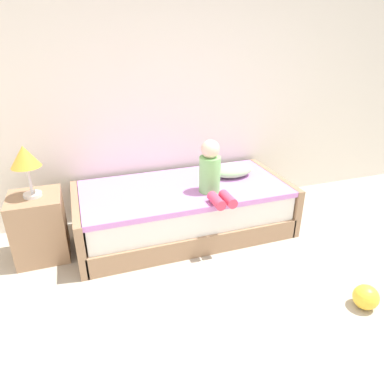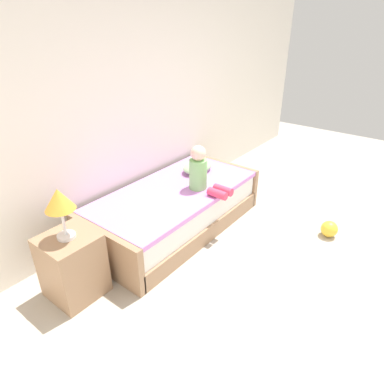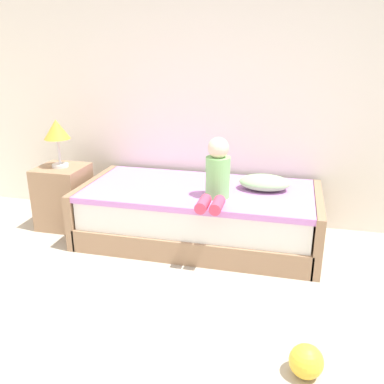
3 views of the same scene
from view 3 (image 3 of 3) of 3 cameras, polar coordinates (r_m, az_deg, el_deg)
wall_rear at (r=4.00m, az=8.43°, el=15.88°), size 7.20×0.10×2.90m
bed at (r=3.75m, az=0.92°, el=-3.15°), size 2.11×1.00×0.50m
nightstand at (r=4.22m, az=-17.20°, el=-0.60°), size 0.44×0.44×0.60m
table_lamp at (r=4.06m, az=-18.09°, el=7.87°), size 0.24×0.24×0.45m
child_figure at (r=3.34m, az=3.41°, el=2.35°), size 0.20×0.51×0.50m
pillow at (r=3.65m, az=9.91°, el=1.30°), size 0.44×0.30×0.13m
toy_ball at (r=2.47m, az=15.41°, el=-21.50°), size 0.19×0.19×0.19m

